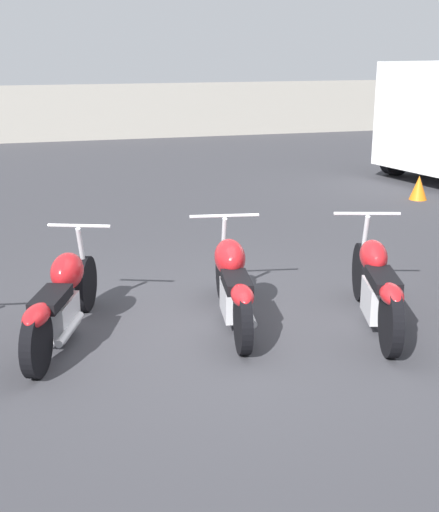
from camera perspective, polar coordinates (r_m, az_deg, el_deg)
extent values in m
plane|color=#38383D|center=(6.83, 0.81, -6.07)|extent=(60.00, 60.00, 0.00)
cube|color=#9E998E|center=(20.47, -10.68, 11.20)|extent=(40.00, 0.04, 1.53)
cylinder|color=black|center=(7.40, -10.69, -2.19)|extent=(0.29, 0.57, 0.57)
cylinder|color=black|center=(6.05, -14.42, -6.81)|extent=(0.29, 0.57, 0.57)
cube|color=silver|center=(6.66, -12.53, -4.73)|extent=(0.38, 0.58, 0.31)
ellipsoid|color=red|center=(6.77, -12.09, -1.21)|extent=(0.44, 0.55, 0.34)
cube|color=black|center=(6.34, -13.35, -3.37)|extent=(0.42, 0.61, 0.10)
ellipsoid|color=red|center=(6.01, -14.43, -4.64)|extent=(0.34, 0.48, 0.16)
cylinder|color=silver|center=(7.12, -11.17, 2.38)|extent=(0.60, 0.25, 0.04)
cylinder|color=silver|center=(7.25, -10.92, 0.05)|extent=(0.13, 0.25, 0.62)
cylinder|color=silver|center=(6.51, -11.87, -5.73)|extent=(0.30, 0.66, 0.07)
cylinder|color=black|center=(7.63, 0.29, -1.27)|extent=(0.19, 0.59, 0.58)
cylinder|color=black|center=(6.28, 1.88, -5.30)|extent=(0.19, 0.59, 0.58)
cube|color=silver|center=(6.89, 1.08, -3.52)|extent=(0.28, 0.54, 0.32)
ellipsoid|color=red|center=(7.01, 0.83, -0.13)|extent=(0.38, 0.59, 0.36)
cube|color=black|center=(6.58, 1.38, -2.10)|extent=(0.32, 0.56, 0.10)
ellipsoid|color=red|center=(6.25, 1.83, -3.17)|extent=(0.27, 0.47, 0.16)
cylinder|color=silver|center=(7.36, 0.39, 3.23)|extent=(0.72, 0.15, 0.04)
cylinder|color=silver|center=(7.49, 0.34, 0.94)|extent=(0.09, 0.25, 0.62)
cylinder|color=silver|center=(6.80, 2.25, -4.35)|extent=(0.18, 0.75, 0.07)
cylinder|color=black|center=(7.72, 11.30, -1.24)|extent=(0.27, 0.62, 0.61)
cylinder|color=black|center=(6.40, 13.54, -5.21)|extent=(0.27, 0.62, 0.61)
cube|color=silver|center=(7.00, 12.41, -3.47)|extent=(0.34, 0.55, 0.34)
ellipsoid|color=red|center=(7.11, 12.22, -0.01)|extent=(0.39, 0.57, 0.30)
cube|color=black|center=(6.68, 12.97, -1.85)|extent=(0.40, 0.63, 0.10)
ellipsoid|color=red|center=(6.36, 13.60, -2.99)|extent=(0.32, 0.48, 0.16)
cylinder|color=silver|center=(7.45, 11.72, 3.33)|extent=(0.66, 0.23, 0.04)
cylinder|color=silver|center=(7.58, 11.51, 1.01)|extent=(0.12, 0.25, 0.64)
cylinder|color=silver|center=(6.91, 13.59, -4.35)|extent=(0.23, 0.58, 0.07)
cylinder|color=black|center=(15.26, 13.90, 7.61)|extent=(0.73, 0.37, 0.70)
cone|color=orange|center=(12.95, 15.65, 5.28)|extent=(0.31, 0.31, 0.42)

